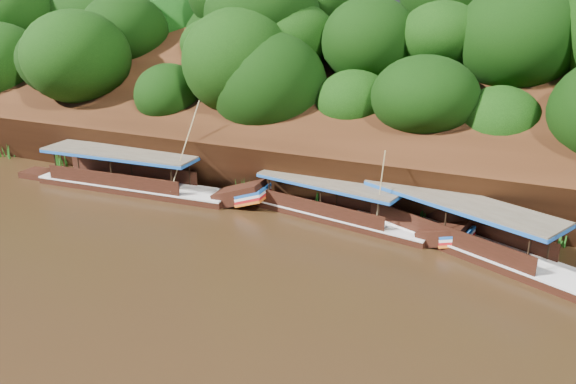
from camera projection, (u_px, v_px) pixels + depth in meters
name	position (u px, v px, depth m)	size (l,w,h in m)	color
ground	(242.00, 274.00, 26.53)	(160.00, 160.00, 0.00)	black
riverbank	(379.00, 133.00, 45.34)	(120.00, 30.06, 19.40)	black
boat_0	(484.00, 245.00, 28.20)	(15.44, 8.56, 6.27)	black
boat_1	(349.00, 214.00, 32.34)	(13.42, 4.15, 5.28)	black
boat_2	(144.00, 183.00, 37.36)	(16.87, 3.39, 6.80)	black
reeds	(276.00, 189.00, 35.48)	(49.58, 2.44, 1.96)	#215F17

